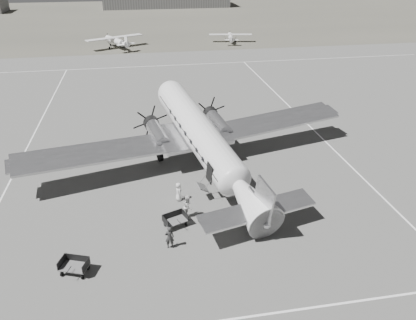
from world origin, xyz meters
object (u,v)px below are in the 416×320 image
Objects in this scene: baggage_cart_near at (175,220)px; light_plane_left at (116,42)px; dc3_airliner at (204,141)px; baggage_cart_far at (74,266)px; light_plane_right at (231,38)px; ramp_agent at (188,206)px; ground_crew at (170,237)px; passenger at (179,192)px.

light_plane_left is at bearing 73.88° from baggage_cart_near.
dc3_airliner reaches higher than baggage_cart_far.
light_plane_right is (14.75, 54.62, -2.03)m from dc3_airliner.
baggage_cart_near is at bearing 158.23° from ramp_agent.
dc3_airliner is 17.31× the size of ramp_agent.
dc3_airliner is at bearing 44.70° from baggage_cart_near.
passenger is (1.20, 5.60, -0.06)m from ground_crew.
light_plane_left is at bearing 31.89° from ramp_agent.
light_plane_right is 5.58× the size of ground_crew.
baggage_cart_near is at bearing -111.84° from light_plane_left.
baggage_cart_near is 7.48m from baggage_cart_far.
light_plane_right is at bearing -31.09° from passenger.
ramp_agent is (7.58, 4.61, 0.41)m from baggage_cart_far.
ground_crew is (4.98, -62.68, -0.40)m from light_plane_left.
light_plane_right reaches higher than passenger.
ramp_agent reaches higher than passenger.
dc3_airliner is 19.01× the size of ground_crew.
passenger is (-17.48, -58.79, -0.19)m from light_plane_right.
ground_crew is 1.07× the size of passenger.
passenger is at bearing 64.54° from baggage_cart_far.
light_plane_left is 7.72× the size of passenger.
baggage_cart_far is (-0.96, -64.06, -0.73)m from light_plane_left.
passenger is (6.18, -57.08, -0.46)m from light_plane_left.
light_plane_right reaches higher than ramp_agent.
light_plane_right is at bearing 9.97° from ramp_agent.
light_plane_left is at bearing -8.36° from passenger.
ground_crew is 3.63m from ramp_agent.
ground_crew is (5.94, 1.38, 0.33)m from baggage_cart_far.
ramp_agent is (6.63, -59.45, -0.32)m from light_plane_left.
dc3_airliner is 53.68m from light_plane_left.
baggage_cart_near is at bearing -127.90° from dc3_airliner.
baggage_cart_far is at bearing -172.27° from baggage_cart_near.
light_plane_right is at bearing -107.44° from ground_crew.
dc3_airliner is 17.88× the size of baggage_cart_far.
ground_crew is (-3.93, -9.78, -2.16)m from dc3_airliner.
light_plane_left reaches higher than ramp_agent.
dc3_airliner is 3.41× the size of light_plane_right.
light_plane_right is 64.71m from baggage_cart_near.
dc3_airliner is 2.65× the size of light_plane_left.
baggage_cart_far is at bearing 11.84° from ground_crew.
light_plane_left reaches higher than ground_crew.
light_plane_left is (-8.91, 52.90, -1.75)m from dc3_airliner.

